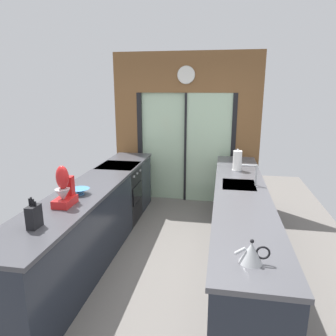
{
  "coord_description": "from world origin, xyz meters",
  "views": [
    {
      "loc": [
        0.66,
        -3.25,
        2.08
      ],
      "look_at": [
        -0.04,
        0.73,
        1.04
      ],
      "focal_mm": 33.38,
      "sensor_mm": 36.0,
      "label": 1
    }
  ],
  "objects_px": {
    "kettle": "(252,253)",
    "paper_towel_roll": "(237,161)",
    "stand_mixer": "(64,190)",
    "knife_block": "(34,216)",
    "soap_bottle": "(236,158)",
    "mixing_bowl": "(80,191)",
    "oven_range": "(120,193)"
  },
  "relations": [
    {
      "from": "mixing_bowl",
      "to": "paper_towel_roll",
      "type": "bearing_deg",
      "value": 37.68
    },
    {
      "from": "knife_block",
      "to": "kettle",
      "type": "bearing_deg",
      "value": -8.06
    },
    {
      "from": "oven_range",
      "to": "knife_block",
      "type": "relative_size",
      "value": 3.34
    },
    {
      "from": "paper_towel_roll",
      "to": "stand_mixer",
      "type": "bearing_deg",
      "value": -136.03
    },
    {
      "from": "kettle",
      "to": "paper_towel_roll",
      "type": "distance_m",
      "value": 2.5
    },
    {
      "from": "knife_block",
      "to": "soap_bottle",
      "type": "distance_m",
      "value": 3.22
    },
    {
      "from": "soap_bottle",
      "to": "kettle",
      "type": "bearing_deg",
      "value": -89.97
    },
    {
      "from": "mixing_bowl",
      "to": "kettle",
      "type": "height_order",
      "value": "kettle"
    },
    {
      "from": "kettle",
      "to": "paper_towel_roll",
      "type": "height_order",
      "value": "paper_towel_roll"
    },
    {
      "from": "mixing_bowl",
      "to": "paper_towel_roll",
      "type": "xyz_separation_m",
      "value": [
        1.78,
        1.37,
        0.11
      ]
    },
    {
      "from": "kettle",
      "to": "paper_towel_roll",
      "type": "bearing_deg",
      "value": 90.04
    },
    {
      "from": "soap_bottle",
      "to": "stand_mixer",
      "type": "bearing_deg",
      "value": -129.7
    },
    {
      "from": "mixing_bowl",
      "to": "knife_block",
      "type": "bearing_deg",
      "value": -90.01
    },
    {
      "from": "oven_range",
      "to": "mixing_bowl",
      "type": "xyz_separation_m",
      "value": [
        0.02,
        -1.39,
        0.5
      ]
    },
    {
      "from": "soap_bottle",
      "to": "paper_towel_roll",
      "type": "xyz_separation_m",
      "value": [
        -0.0,
        -0.43,
        0.05
      ]
    },
    {
      "from": "knife_block",
      "to": "kettle",
      "type": "xyz_separation_m",
      "value": [
        1.78,
        -0.25,
        -0.03
      ]
    },
    {
      "from": "soap_bottle",
      "to": "mixing_bowl",
      "type": "bearing_deg",
      "value": -134.66
    },
    {
      "from": "knife_block",
      "to": "kettle",
      "type": "relative_size",
      "value": 1.16
    },
    {
      "from": "oven_range",
      "to": "soap_bottle",
      "type": "distance_m",
      "value": 1.93
    },
    {
      "from": "paper_towel_roll",
      "to": "soap_bottle",
      "type": "bearing_deg",
      "value": 90.0
    },
    {
      "from": "mixing_bowl",
      "to": "stand_mixer",
      "type": "distance_m",
      "value": 0.36
    },
    {
      "from": "oven_range",
      "to": "knife_block",
      "type": "bearing_deg",
      "value": -89.54
    },
    {
      "from": "kettle",
      "to": "knife_block",
      "type": "bearing_deg",
      "value": 171.94
    },
    {
      "from": "stand_mixer",
      "to": "soap_bottle",
      "type": "bearing_deg",
      "value": 50.3
    },
    {
      "from": "knife_block",
      "to": "stand_mixer",
      "type": "relative_size",
      "value": 0.66
    },
    {
      "from": "kettle",
      "to": "soap_bottle",
      "type": "xyz_separation_m",
      "value": [
        -0.0,
        2.93,
        0.02
      ]
    },
    {
      "from": "kettle",
      "to": "oven_range",
      "type": "bearing_deg",
      "value": 125.58
    },
    {
      "from": "soap_bottle",
      "to": "knife_block",
      "type": "bearing_deg",
      "value": -123.61
    },
    {
      "from": "mixing_bowl",
      "to": "paper_towel_roll",
      "type": "height_order",
      "value": "paper_towel_roll"
    },
    {
      "from": "oven_range",
      "to": "kettle",
      "type": "distance_m",
      "value": 3.14
    },
    {
      "from": "stand_mixer",
      "to": "paper_towel_roll",
      "type": "bearing_deg",
      "value": 43.97
    },
    {
      "from": "kettle",
      "to": "soap_bottle",
      "type": "height_order",
      "value": "soap_bottle"
    }
  ]
}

